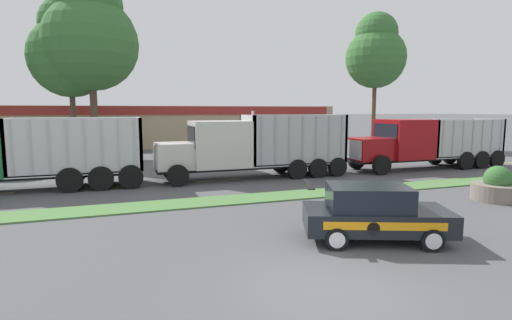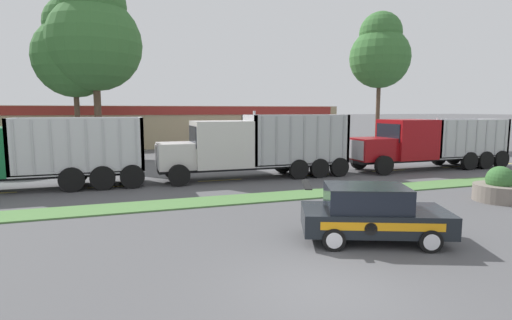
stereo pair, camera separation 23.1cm
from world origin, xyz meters
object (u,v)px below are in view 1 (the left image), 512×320
Objects in this scene: dump_truck_trail at (414,144)px; rally_car at (373,212)px; dump_truck_lead at (239,149)px; stone_planter at (497,188)px.

rally_car is at bearing -135.03° from dump_truck_trail.
dump_truck_lead is 5.30× the size of stone_planter.
dump_truck_trail is at bearing 70.72° from stone_planter.
dump_truck_lead reaches higher than rally_car.
rally_car is (0.56, -11.29, -0.84)m from dump_truck_lead.
dump_truck_lead is 0.98× the size of dump_truck_trail.
rally_car is (-10.97, -10.96, -0.78)m from dump_truck_trail.
rally_car is at bearing -87.15° from dump_truck_lead.
rally_car is 8.48m from stone_planter.
rally_car is 2.25× the size of stone_planter.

